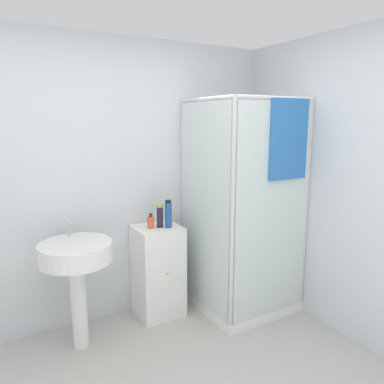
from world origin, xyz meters
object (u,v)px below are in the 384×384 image
object	(u,v)px
shampoo_bottle_tall_black	(160,216)
shampoo_bottle_blue	(168,214)
sink	(76,263)
soap_dispenser	(151,222)

from	to	relation	value
shampoo_bottle_tall_black	shampoo_bottle_blue	size ratio (longest dim) A/B	0.83
sink	soap_dispenser	bearing A→B (deg)	11.99
soap_dispenser	shampoo_bottle_blue	distance (m)	0.17
soap_dispenser	shampoo_bottle_tall_black	xyz separation A→B (m)	(0.09, -0.01, 0.05)
sink	shampoo_bottle_blue	size ratio (longest dim) A/B	3.99
shampoo_bottle_blue	sink	bearing A→B (deg)	-173.93
shampoo_bottle_blue	soap_dispenser	bearing A→B (deg)	158.77
shampoo_bottle_tall_black	sink	bearing A→B (deg)	-170.02
sink	shampoo_bottle_tall_black	bearing A→B (deg)	9.98
sink	shampoo_bottle_tall_black	distance (m)	0.83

